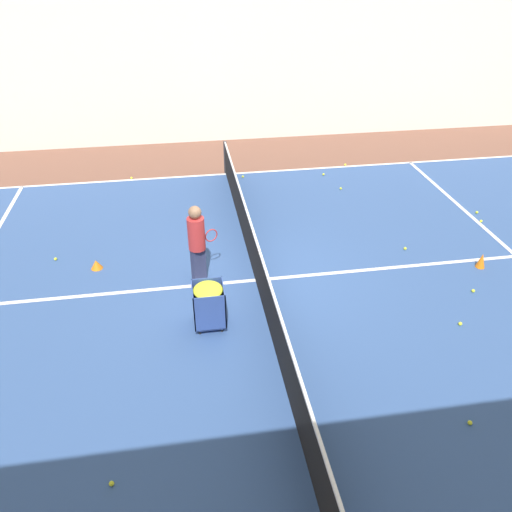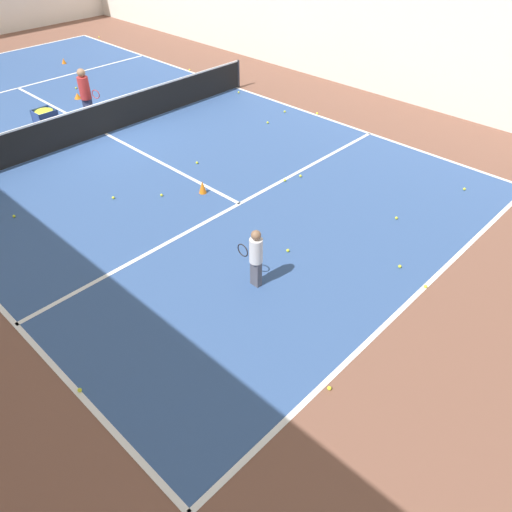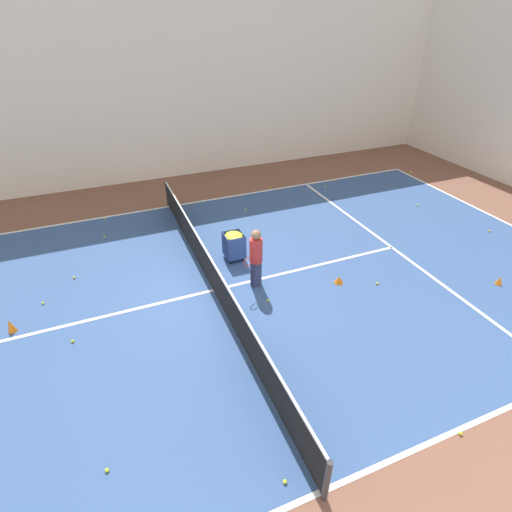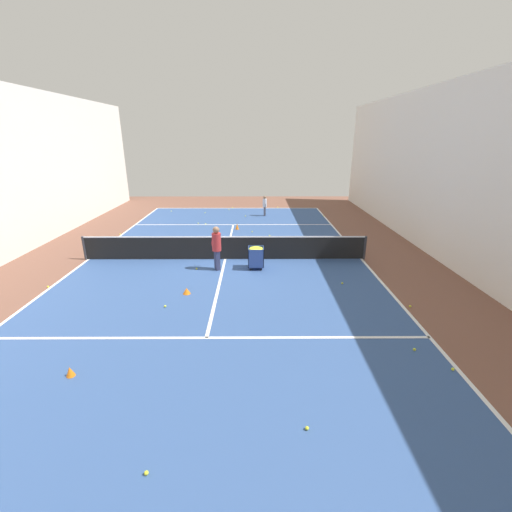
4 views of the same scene
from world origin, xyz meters
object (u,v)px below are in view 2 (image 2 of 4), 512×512
Objects in this scene: coach_at_net at (85,92)px; training_cone_0 at (203,187)px; ball_cart at (45,117)px; training_cone_1 at (64,61)px; player_near_baseline at (256,255)px; tennis_net at (103,118)px.

coach_at_net is 5.11× the size of training_cone_0.
ball_cart is 7.52m from training_cone_1.
ball_cart is at bearing -122.41° from training_cone_1.
player_near_baseline is 16.39m from training_cone_1.
tennis_net is 8.53m from player_near_baseline.
player_near_baseline is 9.40m from ball_cart.
training_cone_0 reaches higher than training_cone_1.
player_near_baseline reaches higher than training_cone_0.
coach_at_net is at bearing 85.47° from training_cone_0.
coach_at_net reaches higher than player_near_baseline.
training_cone_1 is (4.02, 6.33, -0.51)m from ball_cart.
player_near_baseline is 3.88× the size of training_cone_0.
training_cone_1 is at bearing 57.59° from ball_cart.
coach_at_net reaches higher than training_cone_0.
coach_at_net is 7.69× the size of training_cone_1.
ball_cart reaches higher than training_cone_0.
player_near_baseline reaches higher than ball_cart.
ball_cart is at bearing 99.70° from training_cone_0.
training_cone_1 is at bearing -15.96° from player_near_baseline.
ball_cart is 3.94× the size of training_cone_1.
coach_at_net is at bearing -112.03° from training_cone_1.
tennis_net is 7.90m from training_cone_1.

